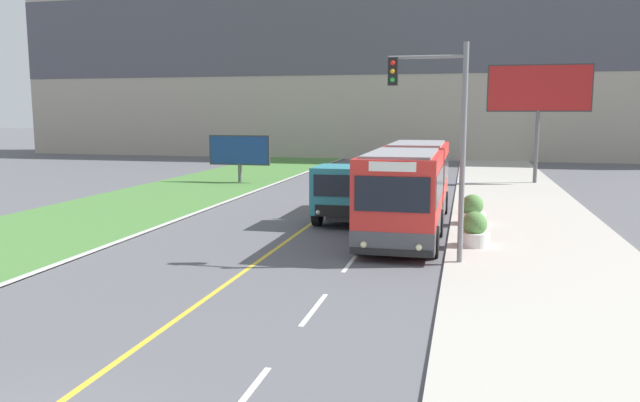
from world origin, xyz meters
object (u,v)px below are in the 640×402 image
(city_bus, at_px, (410,187))
(car_distant, at_px, (429,170))
(planter_round_near, at_px, (474,231))
(planter_round_second, at_px, (472,211))
(traffic_light_mast, at_px, (442,126))
(billboard_large, at_px, (539,92))
(dump_truck, at_px, (350,192))
(billboard_small, at_px, (239,151))

(city_bus, bearing_deg, car_distant, 91.03)
(planter_round_near, distance_m, planter_round_second, 4.27)
(planter_round_near, bearing_deg, traffic_light_mast, -113.44)
(traffic_light_mast, height_order, billboard_large, billboard_large)
(dump_truck, relative_size, planter_round_near, 5.89)
(dump_truck, xyz_separation_m, planter_round_near, (4.94, -4.08, -0.63))
(dump_truck, xyz_separation_m, car_distant, (2.21, 16.50, -0.52))
(planter_round_near, bearing_deg, city_bus, 127.54)
(city_bus, height_order, car_distant, city_bus)
(traffic_light_mast, xyz_separation_m, planter_round_second, (1.01, 6.68, -3.49))
(billboard_small, height_order, planter_round_second, billboard_small)
(dump_truck, bearing_deg, traffic_light_mast, -59.07)
(city_bus, distance_m, planter_round_near, 4.09)
(billboard_small, height_order, planter_round_near, billboard_small)
(city_bus, bearing_deg, traffic_light_mast, -76.20)
(billboard_large, relative_size, planter_round_second, 6.31)
(city_bus, height_order, planter_round_near, city_bus)
(dump_truck, xyz_separation_m, traffic_light_mast, (3.89, -6.50, 2.87))
(planter_round_near, bearing_deg, planter_round_second, 90.52)
(dump_truck, bearing_deg, planter_round_second, 2.17)
(billboard_small, relative_size, planter_round_near, 3.51)
(city_bus, xyz_separation_m, billboard_small, (-12.03, 13.46, 0.41))
(billboard_small, bearing_deg, planter_round_near, -48.98)
(traffic_light_mast, distance_m, billboard_large, 23.22)
(billboard_small, xyz_separation_m, planter_round_second, (14.40, -12.33, -1.43))
(planter_round_second, bearing_deg, billboard_small, 139.43)
(billboard_large, bearing_deg, planter_round_near, -100.92)
(car_distant, distance_m, billboard_small, 12.45)
(car_distant, height_order, billboard_small, billboard_small)
(dump_truck, height_order, billboard_small, billboard_small)
(city_bus, distance_m, planter_round_second, 2.82)
(billboard_large, bearing_deg, car_distant, 176.74)
(car_distant, bearing_deg, billboard_large, -3.26)
(billboard_small, bearing_deg, city_bus, -48.22)
(city_bus, xyz_separation_m, planter_round_second, (2.37, 1.13, -1.02))
(billboard_small, bearing_deg, dump_truck, -52.81)
(car_distant, relative_size, traffic_light_mast, 0.67)
(billboard_large, height_order, billboard_small, billboard_large)
(city_bus, distance_m, billboard_large, 18.66)
(traffic_light_mast, relative_size, planter_round_near, 5.61)
(billboard_small, xyz_separation_m, planter_round_near, (14.44, -16.60, -1.44))
(billboard_large, bearing_deg, city_bus, -110.29)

